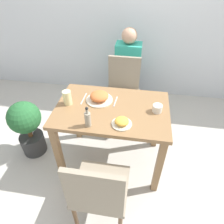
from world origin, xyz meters
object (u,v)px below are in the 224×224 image
(chair_far, at_px, (123,90))
(drink_cup, at_px, (157,108))
(chair_near, at_px, (99,191))
(side_plate, at_px, (122,122))
(food_plate, at_px, (99,97))
(sauce_bottle, at_px, (88,119))
(potted_plant_left, at_px, (27,126))
(juice_glass, at_px, (67,98))
(person_figure, at_px, (127,71))

(chair_far, height_order, drink_cup, chair_far)
(chair_near, relative_size, side_plate, 5.30)
(food_plate, xyz_separation_m, drink_cup, (0.55, -0.09, -0.00))
(side_plate, xyz_separation_m, drink_cup, (0.30, 0.22, 0.01))
(sauce_bottle, xyz_separation_m, potted_plant_left, (-0.79, 0.25, -0.43))
(chair_near, relative_size, chair_far, 1.00)
(chair_far, relative_size, juice_glass, 6.56)
(chair_far, height_order, side_plate, chair_far)
(chair_far, bearing_deg, chair_near, -90.59)
(sauce_bottle, bearing_deg, side_plate, 11.60)
(sauce_bottle, bearing_deg, person_figure, 81.42)
(juice_glass, bearing_deg, person_figure, 66.66)
(chair_far, xyz_separation_m, drink_cup, (0.39, -0.68, 0.27))
(food_plate, relative_size, potted_plant_left, 0.37)
(chair_near, height_order, sauce_bottle, sauce_bottle)
(potted_plant_left, bearing_deg, person_figure, 48.11)
(food_plate, bearing_deg, juice_glass, -159.91)
(drink_cup, bearing_deg, potted_plant_left, -178.82)
(chair_far, xyz_separation_m, sauce_bottle, (-0.19, -0.96, 0.31))
(side_plate, distance_m, juice_glass, 0.58)
(food_plate, height_order, sauce_bottle, sauce_bottle)
(juice_glass, relative_size, sauce_bottle, 0.71)
(food_plate, bearing_deg, potted_plant_left, -171.86)
(food_plate, relative_size, drink_cup, 3.00)
(sauce_bottle, bearing_deg, chair_near, -68.53)
(chair_far, distance_m, sauce_bottle, 1.03)
(chair_far, distance_m, side_plate, 0.95)
(chair_near, bearing_deg, food_plate, -79.20)
(chair_near, bearing_deg, potted_plant_left, -35.72)
(side_plate, bearing_deg, potted_plant_left, 169.47)
(drink_cup, height_order, sauce_bottle, sauce_bottle)
(chair_far, height_order, person_figure, person_figure)
(chair_far, height_order, potted_plant_left, chair_far)
(food_plate, distance_m, person_figure, 1.03)
(chair_far, height_order, food_plate, chair_far)
(drink_cup, relative_size, sauce_bottle, 0.44)
(chair_near, height_order, side_plate, chair_near)
(drink_cup, bearing_deg, sauce_bottle, -153.77)
(side_plate, xyz_separation_m, juice_glass, (-0.54, 0.21, 0.04))
(potted_plant_left, bearing_deg, food_plate, 8.14)
(chair_near, distance_m, sauce_bottle, 0.56)
(side_plate, distance_m, sauce_bottle, 0.28)
(chair_near, relative_size, juice_glass, 6.56)
(side_plate, bearing_deg, drink_cup, 37.21)
(sauce_bottle, bearing_deg, juice_glass, 135.32)
(juice_glass, height_order, person_figure, person_figure)
(person_figure, bearing_deg, chair_far, -92.87)
(food_plate, bearing_deg, sauce_bottle, -92.74)
(chair_near, bearing_deg, juice_glass, -57.91)
(chair_near, xyz_separation_m, drink_cup, (0.40, 0.72, 0.27))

